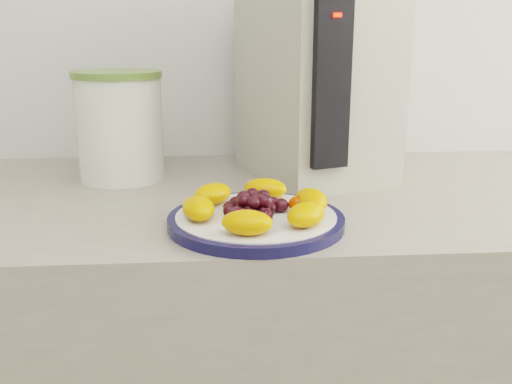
{
  "coord_description": "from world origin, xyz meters",
  "views": [
    {
      "loc": [
        -0.08,
        0.26,
        1.17
      ],
      "look_at": [
        -0.02,
        1.02,
        0.95
      ],
      "focal_mm": 40.0,
      "sensor_mm": 36.0,
      "label": 1
    }
  ],
  "objects": [
    {
      "name": "canister_lid",
      "position": [
        -0.25,
        1.31,
        1.09
      ],
      "size": [
        0.19,
        0.19,
        0.01
      ],
      "primitive_type": "cylinder",
      "rotation": [
        0.0,
        0.0,
        0.19
      ],
      "color": "olive",
      "rests_on": "canister"
    },
    {
      "name": "canister",
      "position": [
        -0.25,
        1.31,
        0.99
      ],
      "size": [
        0.18,
        0.18,
        0.19
      ],
      "primitive_type": "cylinder",
      "rotation": [
        0.0,
        0.0,
        0.19
      ],
      "color": "#516F26",
      "rests_on": "counter"
    },
    {
      "name": "fruit_plate",
      "position": [
        -0.02,
        1.02,
        0.93
      ],
      "size": [
        0.21,
        0.22,
        0.03
      ],
      "color": "orange",
      "rests_on": "plate_face"
    },
    {
      "name": "appliance_panel",
      "position": [
        0.11,
        1.16,
        1.09
      ],
      "size": [
        0.07,
        0.04,
        0.27
      ],
      "primitive_type": "cube",
      "rotation": [
        0.0,
        0.0,
        0.32
      ],
      "color": "black",
      "rests_on": "appliance_body"
    },
    {
      "name": "appliance_body",
      "position": [
        0.11,
        1.31,
        1.08
      ],
      "size": [
        0.29,
        0.34,
        0.36
      ],
      "primitive_type": "cube",
      "rotation": [
        0.0,
        0.0,
        0.32
      ],
      "color": "#B2AE97",
      "rests_on": "counter"
    },
    {
      "name": "plate_rim",
      "position": [
        -0.02,
        1.02,
        0.91
      ],
      "size": [
        0.25,
        0.25,
        0.01
      ],
      "primitive_type": "cylinder",
      "color": "#12133A",
      "rests_on": "counter"
    },
    {
      "name": "appliance_led",
      "position": [
        0.11,
        1.15,
        1.19
      ],
      "size": [
        0.01,
        0.01,
        0.01
      ],
      "primitive_type": "cube",
      "rotation": [
        0.0,
        0.0,
        0.32
      ],
      "color": "#FF0C05",
      "rests_on": "appliance_panel"
    },
    {
      "name": "plate_face",
      "position": [
        -0.02,
        1.02,
        0.91
      ],
      "size": [
        0.23,
        0.23,
        0.02
      ],
      "primitive_type": "cylinder",
      "color": "white",
      "rests_on": "counter"
    }
  ]
}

